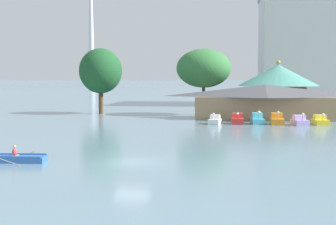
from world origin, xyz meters
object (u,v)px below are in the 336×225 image
Objects in this scene: shoreline_tree_tall_left at (101,71)px; shoreline_tree_mid at (204,68)px; pedal_boat_cyan at (257,119)px; pedal_boat_yellow at (320,121)px; pedal_boat_lavender at (300,121)px; pedal_boat_orange at (277,120)px; background_building_block at (320,48)px; pedal_boat_white at (215,120)px; green_roof_pavilion at (278,85)px; rowboat_with_rower at (19,159)px; boathouse at (265,101)px; pedal_boat_red at (237,120)px.

shoreline_tree_mid is at bearing -1.94° from shoreline_tree_tall_left.
pedal_boat_yellow is at bearing 84.21° from pedal_boat_cyan.
pedal_boat_yellow is (2.68, 0.78, -0.00)m from pedal_boat_lavender.
pedal_boat_orange is 0.11× the size of background_building_block.
pedal_boat_orange is (7.96, 0.66, 0.10)m from pedal_boat_white.
green_roof_pavilion is 30.75m from background_building_block.
background_building_block is (8.21, 44.84, 11.83)m from pedal_boat_yellow.
pedal_boat_cyan reaches higher than rowboat_with_rower.
boathouse reaches higher than rowboat_with_rower.
pedal_boat_orange is 5.39m from pedal_boat_yellow.
shoreline_tree_tall_left is 1.02× the size of shoreline_tree_mid.
shoreline_tree_mid is at bearing -162.67° from pedal_boat_white.
pedal_boat_orange reaches higher than pedal_boat_yellow.
pedal_boat_lavender is at bearing 98.12° from pedal_boat_white.
shoreline_tree_mid is (-5.12, 13.86, 6.90)m from pedal_boat_red.
boathouse is at bearing 57.10° from rowboat_with_rower.
shoreline_tree_mid is at bearing -143.38° from pedal_boat_orange.
pedal_boat_lavender reaches higher than rowboat_with_rower.
pedal_boat_yellow is (13.35, 0.68, 0.03)m from pedal_boat_white.
pedal_boat_cyan is 49.04m from background_building_block.
shoreline_tree_tall_left is 0.42× the size of background_building_block.
shoreline_tree_mid is at bearing -151.50° from pedal_boat_lavender.
green_roof_pavilion is 12.84m from shoreline_tree_mid.
shoreline_tree_mid is (-10.17, 13.83, 6.88)m from pedal_boat_orange.
pedal_boat_orange is at bearing -53.67° from shoreline_tree_mid.
green_roof_pavilion is 0.51× the size of background_building_block.
pedal_boat_lavender is 34.16m from shoreline_tree_tall_left.
pedal_boat_orange is 18.49m from shoreline_tree_mid.
green_roof_pavilion reaches higher than pedal_boat_yellow.
green_roof_pavilion reaches higher than pedal_boat_lavender.
rowboat_with_rower is 0.18× the size of boathouse.
shoreline_tree_mid reaches higher than pedal_boat_yellow.
green_roof_pavilion is (2.85, 9.62, 2.17)m from boathouse.
pedal_boat_red is 0.89× the size of pedal_boat_orange.
green_roof_pavilion is (6.91, 17.50, 4.23)m from pedal_boat_red.
pedal_boat_cyan is 0.25× the size of shoreline_tree_mid.
pedal_boat_yellow is at bearing -78.54° from green_roof_pavilion.
boathouse is 2.03× the size of shoreline_tree_mid.
shoreline_tree_tall_left is (-26.19, 6.56, 4.44)m from boathouse.
pedal_boat_cyan is 0.99× the size of pedal_boat_lavender.
pedal_boat_orange reaches higher than pedal_boat_red.
boathouse is at bearing -14.06° from shoreline_tree_tall_left.
shoreline_tree_mid is 0.41× the size of background_building_block.
pedal_boat_white is at bearing -81.34° from shoreline_tree_mid.
background_building_block reaches higher than rowboat_with_rower.
rowboat_with_rower is 45.69m from shoreline_tree_mid.
green_roof_pavilion is (4.34, 17.41, 4.20)m from pedal_boat_cyan.
boathouse reaches higher than pedal_boat_lavender.
pedal_boat_cyan is 8.19m from boathouse.
pedal_boat_white is 2.97m from pedal_boat_red.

